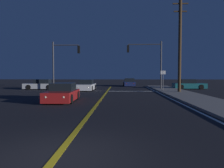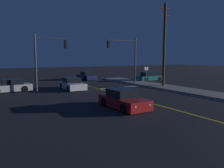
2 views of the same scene
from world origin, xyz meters
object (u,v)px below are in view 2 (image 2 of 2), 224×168
car_far_approaching_white (72,84)px  street_sign_corner (146,73)px  car_side_waiting_teal (149,77)px  car_distant_tail_red (123,100)px  traffic_signal_far_left (47,54)px  car_parked_curb_navy (87,76)px  traffic_signal_near_right (126,53)px  utility_pole_right (164,45)px  car_lead_oncoming_silver (11,86)px

car_far_approaching_white → street_sign_corner: (9.12, -1.86, 1.06)m
car_side_waiting_teal → car_distant_tail_red: bearing=-45.7°
traffic_signal_far_left → car_parked_curb_navy: bearing=48.5°
car_far_approaching_white → traffic_signal_near_right: size_ratio=0.70×
car_far_approaching_white → traffic_signal_near_right: traffic_signal_near_right is taller
car_side_waiting_teal → car_parked_curb_navy: 10.04m
car_side_waiting_teal → utility_pole_right: (-3.05, -6.39, 4.56)m
car_far_approaching_white → car_parked_curb_navy: size_ratio=0.98×
traffic_signal_far_left → car_lead_oncoming_silver: bearing=151.0°
car_parked_curb_navy → traffic_signal_far_left: traffic_signal_far_left is taller
car_side_waiting_teal → car_far_approaching_white: size_ratio=0.99×
car_distant_tail_red → car_parked_curb_navy: same height
traffic_signal_far_left → utility_pole_right: size_ratio=0.60×
traffic_signal_near_right → traffic_signal_far_left: size_ratio=1.04×
car_distant_tail_red → car_lead_oncoming_silver: size_ratio=0.98×
car_side_waiting_teal → car_far_approaching_white: bearing=-78.6°
traffic_signal_far_left → street_sign_corner: bearing=-6.7°
traffic_signal_far_left → car_far_approaching_white: bearing=9.3°
car_far_approaching_white → utility_pole_right: (10.52, -3.45, 4.56)m
car_far_approaching_white → traffic_signal_near_right: 8.71m
car_side_waiting_teal → car_lead_oncoming_silver: (-19.83, -1.49, -0.00)m
car_distant_tail_red → car_far_approaching_white: 10.71m
traffic_signal_near_right → utility_pole_right: size_ratio=0.62×
car_far_approaching_white → car_lead_oncoming_silver: 6.42m
car_lead_oncoming_silver → street_sign_corner: (15.38, -3.30, 1.06)m
car_far_approaching_white → traffic_signal_far_left: bearing=10.5°
car_far_approaching_white → street_sign_corner: bearing=169.7°
car_far_approaching_white → utility_pole_right: 11.98m
street_sign_corner → car_far_approaching_white: bearing=168.5°
car_side_waiting_teal → traffic_signal_far_left: size_ratio=0.72×
car_distant_tail_red → car_side_waiting_teal: same height
car_parked_curb_navy → car_far_approaching_white: bearing=-123.4°
utility_pole_right → street_sign_corner: 4.09m
car_distant_tail_red → car_lead_oncoming_silver: (-6.25, 12.15, -0.00)m
car_side_waiting_teal → utility_pole_right: size_ratio=0.43×
car_parked_curb_navy → car_side_waiting_teal: bearing=-40.1°
car_distant_tail_red → car_far_approaching_white: (0.01, 10.71, 0.00)m
utility_pole_right → car_far_approaching_white: bearing=161.8°
car_lead_oncoming_silver → street_sign_corner: bearing=-104.9°
car_far_approaching_white → car_parked_curb_navy: same height
traffic_signal_near_right → street_sign_corner: bearing=113.7°
car_lead_oncoming_silver → traffic_signal_far_left: 5.16m
utility_pole_right → car_lead_oncoming_silver: bearing=163.7°
car_side_waiting_teal → car_far_approaching_white: 13.89m
car_lead_oncoming_silver → utility_pole_right: size_ratio=0.44×
car_distant_tail_red → traffic_signal_near_right: 14.52m
car_distant_tail_red → street_sign_corner: street_sign_corner is taller
car_distant_tail_red → car_lead_oncoming_silver: same height
utility_pole_right → car_parked_curb_navy: bearing=110.7°
car_parked_curb_navy → street_sign_corner: 11.61m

